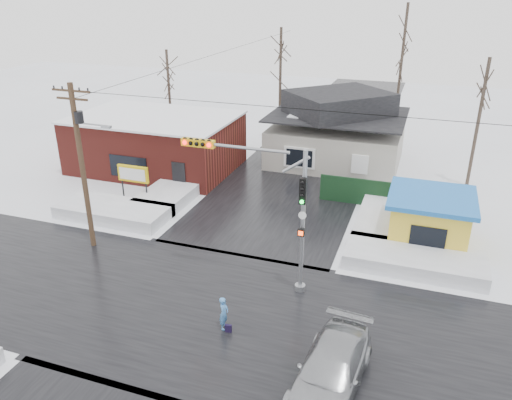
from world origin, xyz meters
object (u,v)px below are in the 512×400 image
(traffic_signal, at_px, (269,199))
(marquee_sign, at_px, (133,175))
(utility_pole, at_px, (82,158))
(pedestrian, at_px, (224,313))
(kiosk, at_px, (429,219))
(car, at_px, (331,370))

(traffic_signal, xyz_separation_m, marquee_sign, (-11.43, 6.53, -2.62))
(utility_pole, xyz_separation_m, pedestrian, (9.62, -4.33, -4.36))
(traffic_signal, height_order, kiosk, traffic_signal)
(pedestrian, relative_size, car, 0.28)
(marquee_sign, bearing_deg, kiosk, 1.55)
(traffic_signal, xyz_separation_m, kiosk, (7.07, 7.03, -3.08))
(traffic_signal, xyz_separation_m, car, (4.16, -5.64, -3.76))
(kiosk, bearing_deg, car, -102.90)
(marquee_sign, relative_size, car, 0.47)
(traffic_signal, bearing_deg, car, -53.57)
(pedestrian, bearing_deg, marquee_sign, 40.88)
(traffic_signal, height_order, marquee_sign, traffic_signal)
(kiosk, bearing_deg, pedestrian, -125.80)
(utility_pole, bearing_deg, traffic_signal, -2.95)
(traffic_signal, xyz_separation_m, utility_pole, (-10.36, 0.53, 0.57))
(utility_pole, distance_m, marquee_sign, 6.87)
(traffic_signal, height_order, car, traffic_signal)
(utility_pole, relative_size, car, 1.67)
(pedestrian, height_order, car, car)
(utility_pole, bearing_deg, car, -23.03)
(utility_pole, height_order, car, utility_pole)
(traffic_signal, distance_m, car, 7.96)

